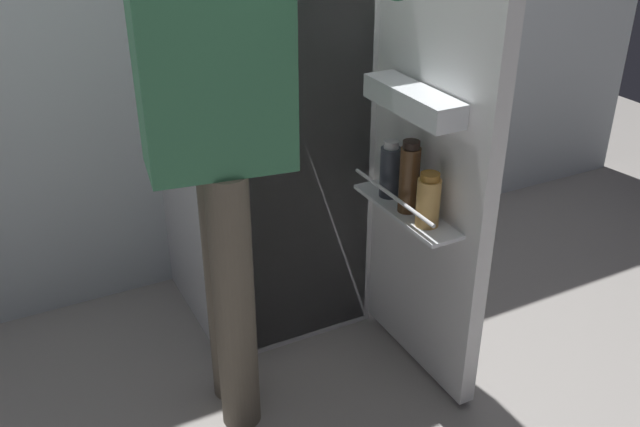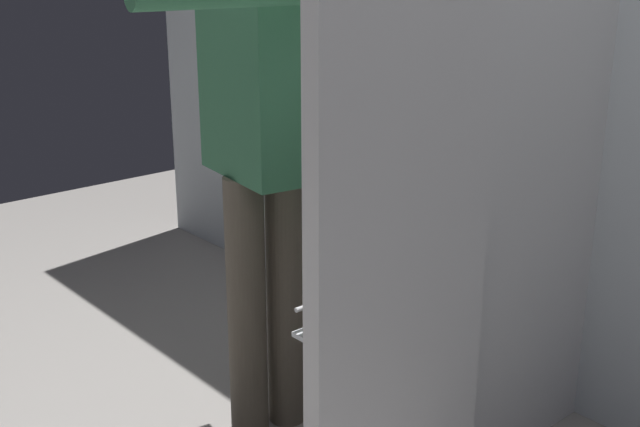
# 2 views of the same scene
# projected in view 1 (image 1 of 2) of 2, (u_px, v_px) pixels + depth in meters

# --- Properties ---
(ground_plane) EXTENTS (6.56, 6.56, 0.00)m
(ground_plane) POSITION_uv_depth(u_px,v_px,m) (332.00, 381.00, 2.39)
(ground_plane) COLOR gray
(refrigerator) EXTENTS (0.64, 1.18, 1.73)m
(refrigerator) POSITION_uv_depth(u_px,v_px,m) (270.00, 93.00, 2.39)
(refrigerator) COLOR white
(refrigerator) RESTS_ON ground_plane
(person) EXTENTS (0.54, 0.75, 1.70)m
(person) POSITION_uv_depth(u_px,v_px,m) (220.00, 105.00, 1.82)
(person) COLOR #665B4C
(person) RESTS_ON ground_plane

